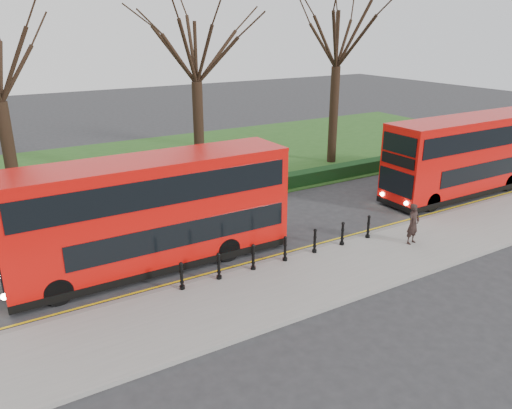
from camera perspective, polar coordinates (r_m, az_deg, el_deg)
ground at (r=20.99m, az=0.38°, el=-5.61°), size 120.00×120.00×0.00m
pavement at (r=18.75m, az=5.24°, el=-8.75°), size 60.00×4.00×0.15m
kerb at (r=20.20m, az=1.88°, el=-6.45°), size 60.00×0.25×0.16m
grass_verge at (r=33.91m, az=-13.01°, el=3.94°), size 60.00×18.00×0.06m
hedge at (r=26.45m, az=-7.33°, el=0.65°), size 60.00×0.90×0.80m
yellow_line_outer at (r=20.46m, az=1.41°, el=-6.31°), size 60.00×0.10×0.01m
yellow_line_inner at (r=20.61m, az=1.11°, el=-6.10°), size 60.00×0.10×0.01m
tree_mid at (r=28.76m, az=-6.95°, el=17.62°), size 7.03×7.03×10.98m
tree_right at (r=34.13m, az=9.34°, el=18.82°), size 7.54×7.54×11.78m
bollard_row at (r=19.88m, az=3.35°, el=-5.10°), size 9.00×0.15×1.00m
bus_lead at (r=19.52m, az=-11.80°, el=-1.06°), size 10.95×2.52×4.36m
bus_rear at (r=30.16m, az=22.96°, el=5.13°), size 10.84×2.49×4.31m
pedestrian at (r=22.28m, az=17.54°, el=-2.12°), size 0.70×0.50×1.78m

